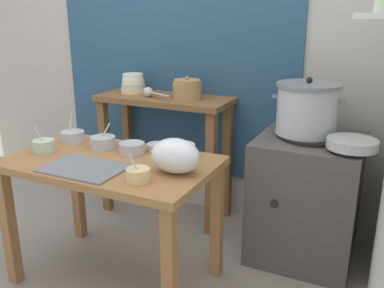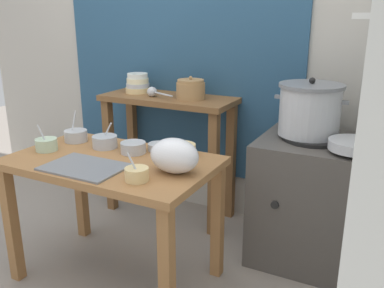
{
  "view_description": "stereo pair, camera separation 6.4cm",
  "coord_description": "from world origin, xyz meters",
  "px_view_note": "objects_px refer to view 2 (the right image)",
  "views": [
    {
      "loc": [
        1.32,
        -1.7,
        1.46
      ],
      "look_at": [
        0.44,
        0.13,
        0.82
      ],
      "focal_mm": 38.92,
      "sensor_mm": 36.0,
      "label": 1
    },
    {
      "loc": [
        1.37,
        -1.67,
        1.46
      ],
      "look_at": [
        0.44,
        0.13,
        0.82
      ],
      "focal_mm": 38.92,
      "sensor_mm": 36.0,
      "label": 2
    }
  ],
  "objects_px": {
    "prep_table": "(113,178)",
    "steamer_pot": "(310,109)",
    "plastic_bag": "(174,156)",
    "ladle": "(153,92)",
    "serving_tray": "(85,167)",
    "prep_bowl_5": "(46,144)",
    "stove_block": "(308,199)",
    "prep_bowl_6": "(133,147)",
    "prep_bowl_0": "(181,149)",
    "prep_bowl_3": "(158,147)",
    "clay_pot": "(191,89)",
    "wide_pan": "(354,145)",
    "prep_bowl_4": "(105,141)",
    "prep_bowl_2": "(76,135)",
    "back_shelf_table": "(169,127)",
    "bowl_stack_enamel": "(138,84)",
    "prep_bowl_1": "(137,174)"
  },
  "relations": [
    {
      "from": "prep_table",
      "to": "steamer_pot",
      "type": "distance_m",
      "value": 1.18
    },
    {
      "from": "plastic_bag",
      "to": "ladle",
      "type": "bearing_deg",
      "value": 128.07
    },
    {
      "from": "serving_tray",
      "to": "prep_bowl_5",
      "type": "distance_m",
      "value": 0.4
    },
    {
      "from": "stove_block",
      "to": "serving_tray",
      "type": "distance_m",
      "value": 1.34
    },
    {
      "from": "steamer_pot",
      "to": "prep_bowl_6",
      "type": "height_order",
      "value": "steamer_pot"
    },
    {
      "from": "ladle",
      "to": "prep_bowl_0",
      "type": "height_order",
      "value": "ladle"
    },
    {
      "from": "prep_bowl_0",
      "to": "prep_bowl_5",
      "type": "distance_m",
      "value": 0.76
    },
    {
      "from": "prep_bowl_3",
      "to": "stove_block",
      "type": "bearing_deg",
      "value": 32.16
    },
    {
      "from": "plastic_bag",
      "to": "steamer_pot",
      "type": "bearing_deg",
      "value": 58.02
    },
    {
      "from": "clay_pot",
      "to": "ladle",
      "type": "relative_size",
      "value": 0.8
    },
    {
      "from": "steamer_pot",
      "to": "prep_bowl_5",
      "type": "xyz_separation_m",
      "value": [
        -1.28,
        -0.79,
        -0.17
      ]
    },
    {
      "from": "steamer_pot",
      "to": "prep_bowl_3",
      "type": "bearing_deg",
      "value": -145.33
    },
    {
      "from": "serving_tray",
      "to": "wide_pan",
      "type": "height_order",
      "value": "wide_pan"
    },
    {
      "from": "prep_bowl_4",
      "to": "prep_bowl_5",
      "type": "height_order",
      "value": "prep_bowl_5"
    },
    {
      "from": "ladle",
      "to": "prep_bowl_5",
      "type": "height_order",
      "value": "ladle"
    },
    {
      "from": "prep_bowl_0",
      "to": "prep_bowl_2",
      "type": "distance_m",
      "value": 0.69
    },
    {
      "from": "back_shelf_table",
      "to": "bowl_stack_enamel",
      "type": "relative_size",
      "value": 5.28
    },
    {
      "from": "plastic_bag",
      "to": "prep_bowl_0",
      "type": "height_order",
      "value": "plastic_bag"
    },
    {
      "from": "bowl_stack_enamel",
      "to": "prep_bowl_3",
      "type": "bearing_deg",
      "value": -48.34
    },
    {
      "from": "prep_bowl_1",
      "to": "prep_bowl_5",
      "type": "bearing_deg",
      "value": 169.06
    },
    {
      "from": "prep_table",
      "to": "plastic_bag",
      "type": "bearing_deg",
      "value": -2.3
    },
    {
      "from": "bowl_stack_enamel",
      "to": "back_shelf_table",
      "type": "bearing_deg",
      "value": -5.21
    },
    {
      "from": "wide_pan",
      "to": "plastic_bag",
      "type": "bearing_deg",
      "value": -142.42
    },
    {
      "from": "ladle",
      "to": "prep_bowl_4",
      "type": "height_order",
      "value": "ladle"
    },
    {
      "from": "steamer_pot",
      "to": "prep_bowl_6",
      "type": "relative_size",
      "value": 3.0
    },
    {
      "from": "wide_pan",
      "to": "prep_bowl_3",
      "type": "height_order",
      "value": "wide_pan"
    },
    {
      "from": "plastic_bag",
      "to": "prep_table",
      "type": "bearing_deg",
      "value": 177.7
    },
    {
      "from": "prep_bowl_1",
      "to": "prep_table",
      "type": "bearing_deg",
      "value": 147.43
    },
    {
      "from": "prep_bowl_5",
      "to": "prep_bowl_3",
      "type": "bearing_deg",
      "value": 27.25
    },
    {
      "from": "ladle",
      "to": "wide_pan",
      "type": "height_order",
      "value": "ladle"
    },
    {
      "from": "back_shelf_table",
      "to": "clay_pot",
      "type": "xyz_separation_m",
      "value": [
        0.18,
        0.0,
        0.29
      ]
    },
    {
      "from": "steamer_pot",
      "to": "plastic_bag",
      "type": "relative_size",
      "value": 1.68
    },
    {
      "from": "prep_bowl_0",
      "to": "prep_bowl_3",
      "type": "distance_m",
      "value": 0.16
    },
    {
      "from": "back_shelf_table",
      "to": "stove_block",
      "type": "height_order",
      "value": "back_shelf_table"
    },
    {
      "from": "back_shelf_table",
      "to": "ladle",
      "type": "relative_size",
      "value": 3.9
    },
    {
      "from": "prep_bowl_0",
      "to": "prep_bowl_1",
      "type": "distance_m",
      "value": 0.41
    },
    {
      "from": "wide_pan",
      "to": "prep_bowl_2",
      "type": "xyz_separation_m",
      "value": [
        -1.53,
        -0.4,
        -0.05
      ]
    },
    {
      "from": "prep_table",
      "to": "prep_bowl_5",
      "type": "height_order",
      "value": "prep_bowl_5"
    },
    {
      "from": "prep_bowl_3",
      "to": "prep_bowl_5",
      "type": "height_order",
      "value": "prep_bowl_5"
    },
    {
      "from": "steamer_pot",
      "to": "prep_bowl_3",
      "type": "xyz_separation_m",
      "value": [
        -0.72,
        -0.5,
        -0.19
      ]
    },
    {
      "from": "plastic_bag",
      "to": "prep_bowl_0",
      "type": "xyz_separation_m",
      "value": [
        -0.1,
        0.24,
        -0.05
      ]
    },
    {
      "from": "back_shelf_table",
      "to": "steamer_pot",
      "type": "xyz_separation_m",
      "value": [
        1.01,
        -0.11,
        0.25
      ]
    },
    {
      "from": "prep_table",
      "to": "serving_tray",
      "type": "distance_m",
      "value": 0.21
    },
    {
      "from": "stove_block",
      "to": "plastic_bag",
      "type": "relative_size",
      "value": 3.14
    },
    {
      "from": "stove_block",
      "to": "prep_bowl_2",
      "type": "distance_m",
      "value": 1.46
    },
    {
      "from": "back_shelf_table",
      "to": "steamer_pot",
      "type": "relative_size",
      "value": 2.3
    },
    {
      "from": "prep_bowl_1",
      "to": "prep_bowl_3",
      "type": "distance_m",
      "value": 0.45
    },
    {
      "from": "steamer_pot",
      "to": "prep_bowl_4",
      "type": "relative_size",
      "value": 2.86
    },
    {
      "from": "bowl_stack_enamel",
      "to": "wide_pan",
      "type": "xyz_separation_m",
      "value": [
        1.56,
        -0.31,
        -0.16
      ]
    },
    {
      "from": "bowl_stack_enamel",
      "to": "prep_bowl_0",
      "type": "distance_m",
      "value": 0.99
    }
  ]
}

